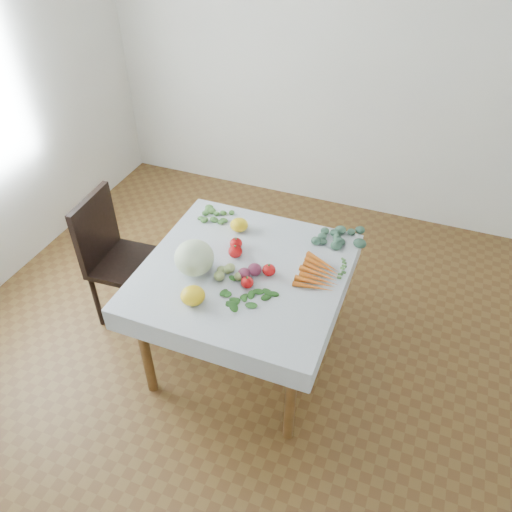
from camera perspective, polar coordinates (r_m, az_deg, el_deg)
The scene contains 19 objects.
ground at distance 3.35m, azimuth -1.20°, elevation -11.32°, with size 4.00×4.00×0.00m, color brown.
back_wall at distance 4.22m, azimuth 9.63°, elevation 21.81°, with size 4.00×0.04×2.70m, color white.
table at distance 2.88m, azimuth -1.37°, elevation -3.07°, with size 1.00×1.00×0.75m.
tablecloth at distance 2.81m, azimuth -1.40°, elevation -1.58°, with size 1.12×1.12×0.01m, color silver.
chair at distance 3.41m, azimuth -15.91°, elevation 0.49°, with size 0.45×0.45×0.93m.
cabbage at distance 2.75m, azimuth -7.08°, elevation -0.21°, with size 0.22×0.22×0.20m, color beige.
tomato_a at distance 2.94m, azimuth -2.30°, elevation 1.45°, with size 0.07×0.07×0.07m, color red.
tomato_b at distance 2.75m, azimuth 1.49°, elevation -1.61°, with size 0.08×0.08×0.07m, color red.
tomato_c at distance 2.68m, azimuth -1.01°, elevation -3.03°, with size 0.07×0.07×0.06m, color red.
tomato_d at distance 2.88m, azimuth -2.39°, elevation 0.52°, with size 0.08×0.08×0.07m, color red.
heirloom_back at distance 3.08m, azimuth -1.94°, elevation 3.58°, with size 0.11×0.11×0.08m, color yellow.
heirloom_front at distance 2.61m, azimuth -7.23°, elevation -4.51°, with size 0.13×0.13×0.09m, color yellow.
onion_a at distance 2.75m, azimuth -0.15°, elevation -1.56°, with size 0.08×0.08×0.07m, color #5D1A33.
onion_b at distance 2.74m, azimuth -1.37°, elevation -2.00°, with size 0.07×0.07×0.06m, color #5D1A33.
tomatillo_cluster at distance 2.75m, azimuth -2.91°, elevation -2.03°, with size 0.13×0.13×0.05m.
carrot_bunch at distance 2.77m, azimuth 7.31°, elevation -2.14°, with size 0.23×0.31×0.03m.
kale_bunch at distance 3.06m, azimuth 9.68°, elevation 2.31°, with size 0.29×0.25×0.04m.
basil_bunch at distance 2.64m, azimuth -0.80°, elevation -4.55°, with size 0.26×0.22×0.01m.
dill_bunch at distance 3.21m, azimuth -4.37°, elevation 4.51°, with size 0.22×0.17×0.02m.
Camera 1 is at (0.83, -1.95, 2.60)m, focal length 35.00 mm.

